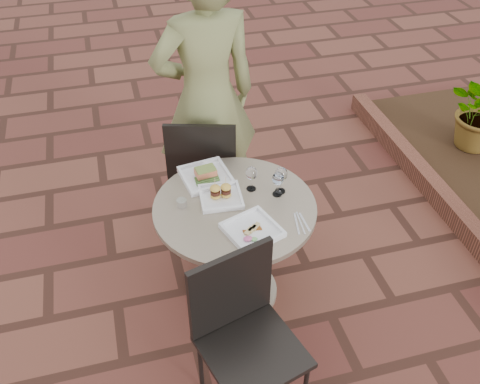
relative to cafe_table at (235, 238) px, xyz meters
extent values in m
plane|color=brown|center=(0.10, 0.09, -0.48)|extent=(60.00, 60.00, 0.00)
cylinder|color=gray|center=(0.00, 0.00, -0.46)|extent=(0.52, 0.52, 0.04)
cylinder|color=gray|center=(0.00, 0.00, -0.13)|extent=(0.08, 0.08, 0.70)
cylinder|color=gray|center=(0.00, 0.00, 0.23)|extent=(0.90, 0.90, 0.03)
cube|color=black|center=(-0.02, 0.73, -0.03)|extent=(0.55, 0.55, 0.03)
cube|color=black|center=(-0.08, 0.54, 0.22)|extent=(0.43, 0.15, 0.46)
cylinder|color=black|center=(0.21, 0.86, -0.26)|extent=(0.02, 0.02, 0.44)
cylinder|color=black|center=(-0.15, 0.96, -0.26)|extent=(0.02, 0.02, 0.44)
cylinder|color=black|center=(0.11, 0.49, -0.26)|extent=(0.02, 0.02, 0.44)
cylinder|color=black|center=(-0.26, 0.60, -0.26)|extent=(0.02, 0.02, 0.44)
cube|color=black|center=(-0.11, -0.73, -0.03)|extent=(0.54, 0.54, 0.03)
cube|color=black|center=(-0.16, -0.54, 0.22)|extent=(0.43, 0.15, 0.46)
cylinder|color=black|center=(-0.34, -0.60, -0.26)|extent=(0.02, 0.02, 0.44)
cylinder|color=black|center=(0.03, -0.50, -0.26)|extent=(0.02, 0.02, 0.44)
imported|color=olive|center=(0.02, 0.81, 0.46)|extent=(0.73, 0.53, 1.89)
cube|color=white|center=(-0.10, 0.28, 0.25)|extent=(0.30, 0.30, 0.01)
cube|color=#D16D49|center=(-0.10, 0.28, 0.29)|extent=(0.13, 0.09, 0.04)
cube|color=olive|center=(-0.10, 0.28, 0.31)|extent=(0.12, 0.09, 0.01)
cube|color=white|center=(-0.06, 0.08, 0.25)|extent=(0.25, 0.25, 0.01)
cube|color=white|center=(0.04, -0.23, 0.25)|extent=(0.32, 0.32, 0.01)
ellipsoid|color=#BF4E83|center=(-0.01, -0.29, 0.27)|extent=(0.05, 0.04, 0.02)
cylinder|color=white|center=(0.25, 0.03, 0.25)|extent=(0.05, 0.05, 0.00)
cylinder|color=white|center=(0.25, 0.03, 0.28)|extent=(0.01, 0.01, 0.07)
ellipsoid|color=white|center=(0.25, 0.03, 0.36)|extent=(0.07, 0.07, 0.08)
cylinder|color=white|center=(0.25, 0.03, 0.35)|extent=(0.05, 0.05, 0.04)
cylinder|color=white|center=(0.13, 0.11, 0.25)|extent=(0.05, 0.05, 0.00)
cylinder|color=white|center=(0.13, 0.11, 0.28)|extent=(0.01, 0.01, 0.07)
ellipsoid|color=white|center=(0.13, 0.11, 0.36)|extent=(0.07, 0.07, 0.08)
cylinder|color=white|center=(0.28, 0.05, 0.25)|extent=(0.06, 0.06, 0.00)
cylinder|color=white|center=(0.28, 0.05, 0.29)|extent=(0.01, 0.01, 0.07)
ellipsoid|color=white|center=(0.28, 0.05, 0.37)|extent=(0.07, 0.07, 0.09)
cylinder|color=silver|center=(-0.28, 0.07, 0.27)|extent=(0.06, 0.06, 0.04)
cube|color=brown|center=(1.70, 0.39, -0.41)|extent=(0.12, 3.00, 0.15)
camera|label=1|loc=(-0.54, -2.14, 2.17)|focal=40.00mm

